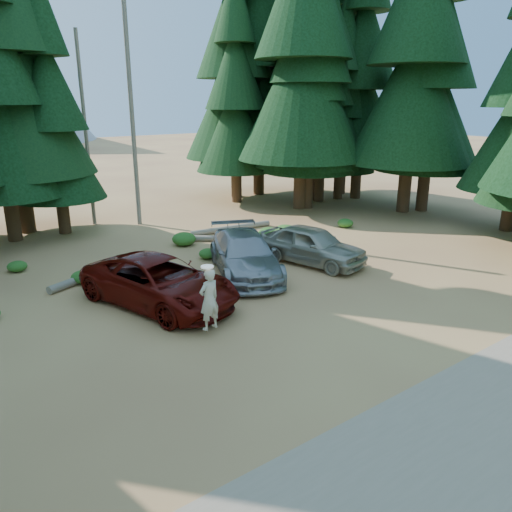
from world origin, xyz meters
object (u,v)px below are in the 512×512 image
object	(u,v)px
frisbee_player	(209,299)
log_mid	(226,239)
red_pickup	(159,282)
silver_minivan_right	(312,245)
silver_minivan_center	(245,254)
log_left	(96,273)
log_right	(231,228)

from	to	relation	value
frisbee_player	log_mid	xyz separation A→B (m)	(5.97, 8.27, -1.05)
red_pickup	silver_minivan_right	distance (m)	7.11
frisbee_player	red_pickup	bearing A→B (deg)	-97.23
silver_minivan_right	frisbee_player	world-z (taller)	frisbee_player
silver_minivan_center	red_pickup	bearing A→B (deg)	-144.83
silver_minivan_right	frisbee_player	size ratio (longest dim) A/B	2.46
silver_minivan_right	log_left	world-z (taller)	silver_minivan_right
red_pickup	log_mid	xyz separation A→B (m)	(6.03, 5.18, -0.66)
red_pickup	log_left	distance (m)	4.09
log_left	log_right	xyz separation A→B (m)	(8.19, 2.79, -0.00)
frisbee_player	log_right	xyz separation A→B (m)	(7.29, 9.83, -1.05)
log_mid	log_right	xyz separation A→B (m)	(1.32, 1.56, 0.00)
silver_minivan_center	silver_minivan_right	bearing A→B (deg)	13.22
silver_minivan_center	log_left	bearing A→B (deg)	171.26
red_pickup	log_right	size ratio (longest dim) A/B	1.26
log_left	silver_minivan_center	bearing A→B (deg)	-55.17
log_mid	red_pickup	bearing A→B (deg)	-99.18
silver_minivan_center	frisbee_player	bearing A→B (deg)	-111.90
log_right	silver_minivan_right	bearing A→B (deg)	-86.16
silver_minivan_right	log_left	xyz separation A→B (m)	(-7.94, 3.69, -0.65)
silver_minivan_center	silver_minivan_right	distance (m)	3.09
silver_minivan_right	log_mid	world-z (taller)	silver_minivan_right
frisbee_player	log_mid	size ratio (longest dim) A/B	0.54
silver_minivan_right	log_mid	xyz separation A→B (m)	(-1.07, 4.92, -0.65)
red_pickup	silver_minivan_right	bearing A→B (deg)	-14.32
frisbee_player	log_left	xyz separation A→B (m)	(-0.90, 7.04, -1.05)
log_mid	log_right	world-z (taller)	log_right
log_mid	silver_minivan_center	bearing A→B (deg)	-74.08
red_pickup	frisbee_player	xyz separation A→B (m)	(0.06, -3.09, 0.39)
silver_minivan_right	log_left	distance (m)	8.78
silver_minivan_center	log_left	distance (m)	5.85
frisbee_player	log_left	bearing A→B (deg)	-91.10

